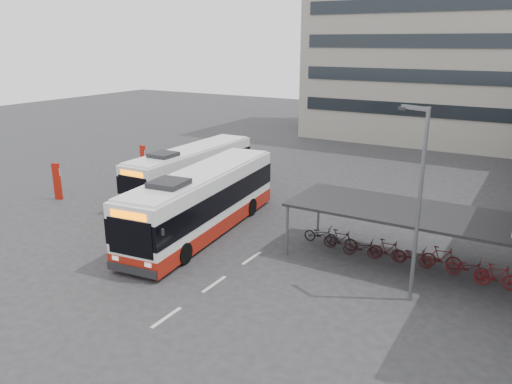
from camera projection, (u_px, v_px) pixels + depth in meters
The scene contains 10 objects.
ground at pixel (208, 247), 24.23m from camera, with size 120.00×120.00×0.00m, color #28282B.
bike_shelter at pixel (401, 236), 22.20m from camera, with size 10.00×4.00×2.54m.
office_block at pixel (478, 9), 47.33m from camera, with size 30.00×15.00×25.00m, color gray.
road_markings at pixel (214, 284), 20.54m from camera, with size 0.15×7.60×0.01m.
bus_main at pixel (203, 202), 25.76m from camera, with size 3.91×12.17×3.54m.
bus_teal at pixel (192, 171), 32.34m from camera, with size 2.59×11.05×3.25m.
pedestrian at pixel (198, 235), 23.68m from camera, with size 0.57×0.37×1.55m, color black.
lamp_post at pixel (418, 195), 18.16m from camera, with size 1.24×0.63×7.44m.
sign_totem_mid at pixel (57, 181), 31.20m from camera, with size 0.50×0.30×2.35m.
sign_totem_north at pixel (143, 160), 36.81m from camera, with size 0.49×0.20×2.27m.
Camera 1 is at (13.43, -18.09, 9.62)m, focal length 35.00 mm.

